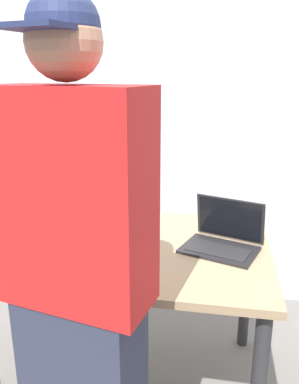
% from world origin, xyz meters
% --- Properties ---
extents(ground_plane, '(8.00, 8.00, 0.00)m').
position_xyz_m(ground_plane, '(0.00, 0.00, 0.00)').
color(ground_plane, slate).
rests_on(ground_plane, ground).
extents(desk, '(1.21, 0.88, 0.75)m').
position_xyz_m(desk, '(0.00, 0.00, 0.66)').
color(desk, '#9E8460').
rests_on(desk, ground).
extents(laptop, '(0.38, 0.34, 0.21)m').
position_xyz_m(laptop, '(0.39, 0.03, 0.80)').
color(laptop, black).
rests_on(laptop, desk).
extents(beer_bottle_dark, '(0.06, 0.06, 0.26)m').
position_xyz_m(beer_bottle_dark, '(-0.32, 0.24, 0.85)').
color(beer_bottle_dark, '#333333').
rests_on(beer_bottle_dark, desk).
extents(beer_bottle_green, '(0.07, 0.07, 0.31)m').
position_xyz_m(beer_bottle_green, '(-0.38, 0.17, 0.87)').
color(beer_bottle_green, '#472B14').
rests_on(beer_bottle_green, desk).
extents(beer_bottle_brown, '(0.06, 0.06, 0.32)m').
position_xyz_m(beer_bottle_brown, '(-0.23, 0.33, 0.88)').
color(beer_bottle_brown, '#1E5123').
rests_on(beer_bottle_brown, desk).
extents(person_figure, '(0.46, 0.32, 1.70)m').
position_xyz_m(person_figure, '(-0.03, -0.65, 0.86)').
color(person_figure, '#2D3347').
rests_on(person_figure, ground).
extents(coffee_mug, '(0.11, 0.08, 0.08)m').
position_xyz_m(coffee_mug, '(-0.00, -0.28, 0.79)').
color(coffee_mug, white).
rests_on(coffee_mug, desk).
extents(back_wall, '(6.00, 0.10, 2.60)m').
position_xyz_m(back_wall, '(0.00, 0.95, 1.30)').
color(back_wall, silver).
rests_on(back_wall, ground).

